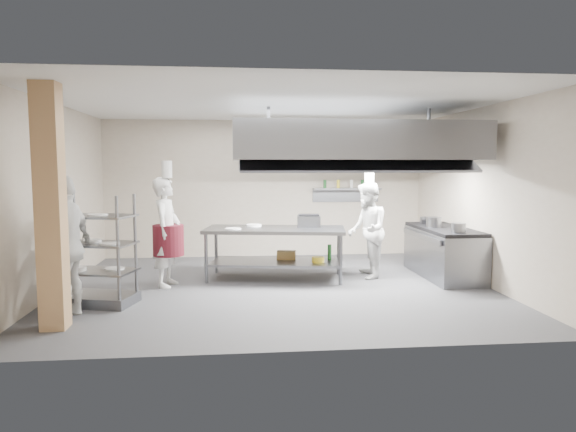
{
  "coord_description": "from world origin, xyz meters",
  "views": [
    {
      "loc": [
        -0.67,
        -8.36,
        2.0
      ],
      "look_at": [
        0.21,
        0.2,
        1.17
      ],
      "focal_mm": 32.0,
      "sensor_mm": 36.0,
      "label": 1
    }
  ],
  "objects": [
    {
      "name": "floor",
      "position": [
        0.0,
        0.0,
        0.0
      ],
      "size": [
        7.0,
        7.0,
        0.0
      ],
      "primitive_type": "plane",
      "color": "#39393B",
      "rests_on": "ground"
    },
    {
      "name": "ceiling",
      "position": [
        0.0,
        0.0,
        3.0
      ],
      "size": [
        7.0,
        7.0,
        0.0
      ],
      "primitive_type": "plane",
      "rotation": [
        3.14,
        0.0,
        0.0
      ],
      "color": "silver",
      "rests_on": "wall_back"
    },
    {
      "name": "wall_back",
      "position": [
        0.0,
        3.0,
        1.5
      ],
      "size": [
        7.0,
        0.0,
        7.0
      ],
      "primitive_type": "plane",
      "rotation": [
        1.57,
        0.0,
        0.0
      ],
      "color": "tan",
      "rests_on": "ground"
    },
    {
      "name": "wall_left",
      "position": [
        -3.5,
        0.0,
        1.5
      ],
      "size": [
        0.0,
        6.0,
        6.0
      ],
      "primitive_type": "plane",
      "rotation": [
        1.57,
        0.0,
        1.57
      ],
      "color": "tan",
      "rests_on": "ground"
    },
    {
      "name": "wall_right",
      "position": [
        3.5,
        0.0,
        1.5
      ],
      "size": [
        0.0,
        6.0,
        6.0
      ],
      "primitive_type": "plane",
      "rotation": [
        1.57,
        0.0,
        -1.57
      ],
      "color": "tan",
      "rests_on": "ground"
    },
    {
      "name": "column",
      "position": [
        -2.9,
        -1.9,
        1.5
      ],
      "size": [
        0.3,
        0.3,
        3.0
      ],
      "primitive_type": "cube",
      "color": "tan",
      "rests_on": "floor"
    },
    {
      "name": "exhaust_hood",
      "position": [
        1.3,
        0.4,
        2.4
      ],
      "size": [
        4.0,
        2.5,
        0.6
      ],
      "primitive_type": "cube",
      "color": "slate",
      "rests_on": "ceiling"
    },
    {
      "name": "hood_strip_a",
      "position": [
        0.4,
        0.4,
        2.08
      ],
      "size": [
        1.6,
        0.12,
        0.04
      ],
      "primitive_type": "cube",
      "color": "white",
      "rests_on": "exhaust_hood"
    },
    {
      "name": "hood_strip_b",
      "position": [
        2.2,
        0.4,
        2.08
      ],
      "size": [
        1.6,
        0.12,
        0.04
      ],
      "primitive_type": "cube",
      "color": "white",
      "rests_on": "exhaust_hood"
    },
    {
      "name": "wall_shelf",
      "position": [
        1.8,
        2.84,
        1.5
      ],
      "size": [
        1.5,
        0.28,
        0.04
      ],
      "primitive_type": "cube",
      "color": "slate",
      "rests_on": "wall_back"
    },
    {
      "name": "island",
      "position": [
        0.02,
        0.65,
        0.46
      ],
      "size": [
        2.59,
        1.4,
        0.91
      ],
      "primitive_type": null,
      "rotation": [
        0.0,
        0.0,
        -0.16
      ],
      "color": "slate",
      "rests_on": "floor"
    },
    {
      "name": "island_worktop",
      "position": [
        0.02,
        0.65,
        0.88
      ],
      "size": [
        2.59,
        1.4,
        0.06
      ],
      "primitive_type": "cube",
      "rotation": [
        0.0,
        0.0,
        -0.16
      ],
      "color": "slate",
      "rests_on": "island"
    },
    {
      "name": "island_undershelf",
      "position": [
        0.02,
        0.65,
        0.3
      ],
      "size": [
        2.38,
        1.27,
        0.04
      ],
      "primitive_type": "cube",
      "rotation": [
        0.0,
        0.0,
        -0.16
      ],
      "color": "slate",
      "rests_on": "island"
    },
    {
      "name": "pass_rack",
      "position": [
        -2.68,
        -0.8,
        0.8
      ],
      "size": [
        1.19,
        0.88,
        1.6
      ],
      "primitive_type": null,
      "rotation": [
        0.0,
        0.0,
        -0.27
      ],
      "color": "slate",
      "rests_on": "floor"
    },
    {
      "name": "cooking_range",
      "position": [
        3.08,
        0.5,
        0.42
      ],
      "size": [
        0.8,
        2.0,
        0.84
      ],
      "primitive_type": "cube",
      "color": "slate",
      "rests_on": "floor"
    },
    {
      "name": "range_top",
      "position": [
        3.08,
        0.5,
        0.87
      ],
      "size": [
        0.78,
        1.96,
        0.06
      ],
      "primitive_type": "cube",
      "color": "black",
      "rests_on": "cooking_range"
    },
    {
      "name": "chef_head",
      "position": [
        -1.81,
        0.25,
        0.91
      ],
      "size": [
        0.56,
        0.74,
        1.82
      ],
      "primitive_type": "imported",
      "rotation": [
        0.0,
        0.0,
        1.37
      ],
      "color": "white",
      "rests_on": "floor"
    },
    {
      "name": "chef_line",
      "position": [
        1.67,
        0.56,
        0.86
      ],
      "size": [
        0.74,
        0.91,
        1.73
      ],
      "primitive_type": "imported",
      "rotation": [
        0.0,
        0.0,
        -1.68
      ],
      "color": "white",
      "rests_on": "floor"
    },
    {
      "name": "chef_plating",
      "position": [
        -2.89,
        -1.41,
        0.95
      ],
      "size": [
        0.68,
        1.18,
        1.89
      ],
      "primitive_type": "imported",
      "rotation": [
        0.0,
        0.0,
        -1.78
      ],
      "color": "silver",
      "rests_on": "floor"
    },
    {
      "name": "griddle",
      "position": [
        0.65,
        0.77,
        1.01
      ],
      "size": [
        0.44,
        0.36,
        0.2
      ],
      "primitive_type": "cube",
      "rotation": [
        0.0,
        0.0,
        -0.11
      ],
      "color": "gray",
      "rests_on": "island_worktop"
    },
    {
      "name": "wicker_basket",
      "position": [
        0.24,
        0.79,
        0.39
      ],
      "size": [
        0.37,
        0.28,
        0.15
      ],
      "primitive_type": "cube",
      "rotation": [
        0.0,
        0.0,
        -0.16
      ],
      "color": "brown",
      "rests_on": "island_undershelf"
    },
    {
      "name": "stockpot",
      "position": [
        2.91,
        0.56,
        0.99
      ],
      "size": [
        0.27,
        0.27,
        0.19
      ],
      "primitive_type": "cylinder",
      "color": "gray",
      "rests_on": "range_top"
    },
    {
      "name": "plate_stack",
      "position": [
        -2.68,
        -0.8,
        0.52
      ],
      "size": [
        0.28,
        0.28,
        0.05
      ],
      "primitive_type": "cylinder",
      "color": "white",
      "rests_on": "pass_rack"
    }
  ]
}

